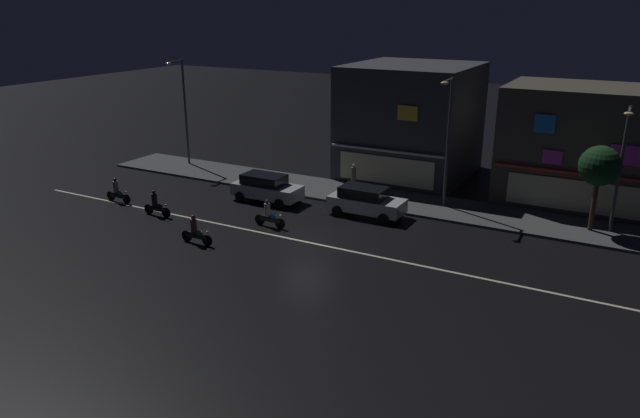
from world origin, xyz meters
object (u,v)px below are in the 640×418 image
Objects in this scene: streetlamp_mid at (448,133)px; motorcycle_opposite_lane at (196,232)px; streetlamp_west at (183,104)px; streetlamp_east at (622,160)px; motorcycle_following at (117,192)px; parked_car_near_kerb at (266,187)px; parked_car_trailing at (366,201)px; pedestrian_on_sidewalk at (354,179)px; motorcycle_trailing_far at (156,205)px; motorcycle_lead at (269,216)px; traffic_cone at (261,191)px.

streetlamp_mid reaches higher than motorcycle_opposite_lane.
streetlamp_mid is at bearing -1.57° from streetlamp_west.
streetlamp_west is 4.01× the size of motorcycle_opposite_lane.
streetlamp_east is 28.27m from motorcycle_following.
streetlamp_west is 1.77× the size of parked_car_near_kerb.
streetlamp_east is 13.32m from parked_car_trailing.
motorcycle_opposite_lane is (-18.25, -11.29, -3.43)m from streetlamp_east.
streetlamp_mid is 6.79m from pedestrian_on_sidewalk.
motorcycle_following and motorcycle_trailing_far have the same top height.
parked_car_near_kerb reaches higher than motorcycle_opposite_lane.
streetlamp_west is 17.19m from parked_car_trailing.
pedestrian_on_sidewalk is 0.99× the size of motorcycle_lead.
motorcycle_lead and motorcycle_following have the same top height.
motorcycle_following is at bearing -142.22° from traffic_cone.
streetlamp_west reaches higher than streetlamp_mid.
streetlamp_east reaches higher than motorcycle_following.
traffic_cone is at bearing -171.49° from streetlamp_east.
parked_car_near_kerb is at bearing -23.38° from streetlamp_west.
parked_car_trailing is at bearing -13.07° from streetlamp_west.
motorcycle_opposite_lane is at bearing -48.01° from streetlamp_west.
parked_car_near_kerb is at bearing 129.95° from motorcycle_lead.
streetlamp_mid is 3.95× the size of motorcycle_following.
parked_car_near_kerb reaches higher than traffic_cone.
streetlamp_mid is 20.01m from motorcycle_following.
parked_car_trailing is at bearing 52.17° from motorcycle_lead.
streetlamp_mid reaches higher than traffic_cone.
streetlamp_east is 3.47× the size of motorcycle_lead.
traffic_cone is at bearing -165.02° from streetlamp_mid.
streetlamp_east reaches higher than parked_car_trailing.
parked_car_trailing is 9.84m from motorcycle_opposite_lane.
streetlamp_east reaches higher than motorcycle_opposite_lane.
parked_car_near_kerb is 2.26× the size of motorcycle_following.
pedestrian_on_sidewalk reaches higher than motorcycle_opposite_lane.
streetlamp_west is at bearing -66.80° from motorcycle_trailing_far.
streetlamp_mid is 3.95× the size of motorcycle_lead.
streetlamp_east is 15.11m from pedestrian_on_sidewalk.
traffic_cone is (3.05, 6.07, -0.36)m from motorcycle_trailing_far.
streetlamp_east is 21.73m from motorcycle_opposite_lane.
streetlamp_mid is at bearing 24.32° from motorcycle_following.
motorcycle_trailing_far is (-4.72, 2.23, 0.00)m from motorcycle_opposite_lane.
streetlamp_west is 1.16× the size of streetlamp_east.
streetlamp_west reaches higher than pedestrian_on_sidewalk.
streetlamp_mid is 11.25m from parked_car_near_kerb.
parked_car_trailing is (-12.51, -3.31, -3.19)m from streetlamp_east.
streetlamp_west reaches higher than streetlamp_east.
pedestrian_on_sidewalk reaches higher than motorcycle_following.
streetlamp_west is 1.02× the size of streetlamp_mid.
motorcycle_lead is (12.50, -7.97, -3.97)m from streetlamp_west.
streetlamp_west is 4.01× the size of motorcycle_trailing_far.
motorcycle_following reaches higher than traffic_cone.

